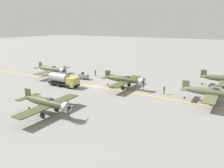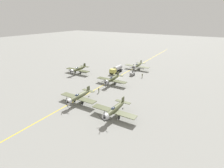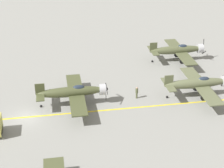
# 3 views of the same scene
# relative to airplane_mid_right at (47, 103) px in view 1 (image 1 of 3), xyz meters

# --- Properties ---
(ground_plane) EXTENTS (400.00, 400.00, 0.00)m
(ground_plane) POSITION_rel_airplane_mid_right_xyz_m (-17.48, -2.85, -2.01)
(ground_plane) COLOR gray
(taxiway_stripe) EXTENTS (0.30, 160.00, 0.01)m
(taxiway_stripe) POSITION_rel_airplane_mid_right_xyz_m (-17.48, -2.85, -2.01)
(taxiway_stripe) COLOR yellow
(taxiway_stripe) RESTS_ON ground
(airplane_mid_right) EXTENTS (12.00, 9.98, 3.65)m
(airplane_mid_right) POSITION_rel_airplane_mid_right_xyz_m (0.00, 0.00, 0.00)
(airplane_mid_right) COLOR #464B2D
(airplane_mid_right) RESTS_ON ground
(airplane_far_center) EXTENTS (12.00, 9.98, 3.65)m
(airplane_far_center) POSITION_rel_airplane_mid_right_xyz_m (-19.33, 21.50, 0.00)
(airplane_far_center) COLOR #5C6142
(airplane_far_center) RESTS_ON ground
(airplane_mid_center) EXTENTS (12.00, 9.98, 3.65)m
(airplane_mid_center) POSITION_rel_airplane_mid_right_xyz_m (-19.75, 3.52, 0.00)
(airplane_mid_center) COLOR #444A2B
(airplane_mid_center) RESTS_ON ground
(airplane_near_center) EXTENTS (12.00, 9.98, 3.71)m
(airplane_near_center) POSITION_rel_airplane_mid_right_xyz_m (-19.91, -19.42, 0.00)
(airplane_near_center) COLOR #585D3E
(airplane_near_center) RESTS_ON ground
(airplane_far_left) EXTENTS (12.00, 9.98, 3.80)m
(airplane_far_left) POSITION_rel_airplane_mid_right_xyz_m (-32.13, 22.75, 0.00)
(airplane_far_left) COLOR #505637
(airplane_far_left) RESTS_ON ground
(fuel_tanker) EXTENTS (2.68, 8.00, 2.98)m
(fuel_tanker) POSITION_rel_airplane_mid_right_xyz_m (-13.97, -9.66, -0.50)
(fuel_tanker) COLOR black
(fuel_tanker) RESTS_ON ground
(tow_tractor) EXTENTS (1.57, 2.60, 1.79)m
(tow_tractor) POSITION_rel_airplane_mid_right_xyz_m (-21.85, -9.90, -1.22)
(tow_tractor) COLOR gray
(tow_tractor) RESTS_ON ground
(ground_crew_walking) EXTENTS (0.39, 0.39, 1.78)m
(ground_crew_walking) POSITION_rel_airplane_mid_right_xyz_m (-20.09, 12.58, -1.04)
(ground_crew_walking) COLOR #515638
(ground_crew_walking) RESTS_ON ground
(ground_crew_inspecting) EXTENTS (0.39, 0.39, 1.78)m
(ground_crew_inspecting) POSITION_rel_airplane_mid_right_xyz_m (-26.58, -9.39, -1.04)
(ground_crew_inspecting) COLOR #515638
(ground_crew_inspecting) RESTS_ON ground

